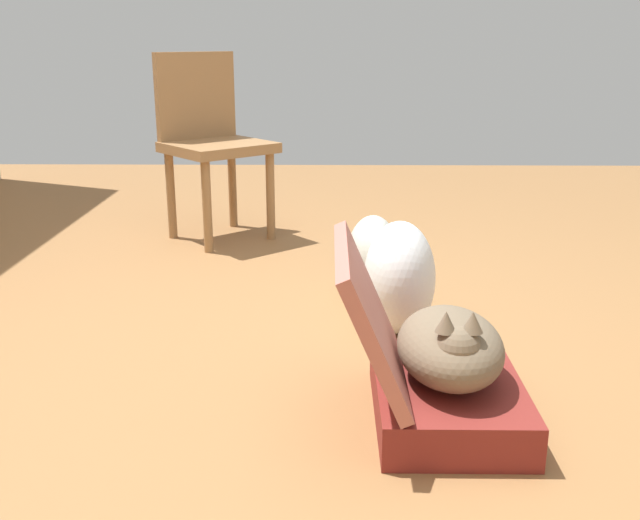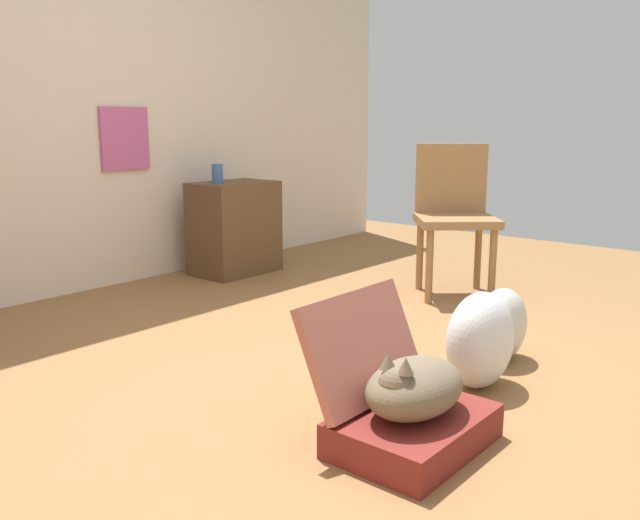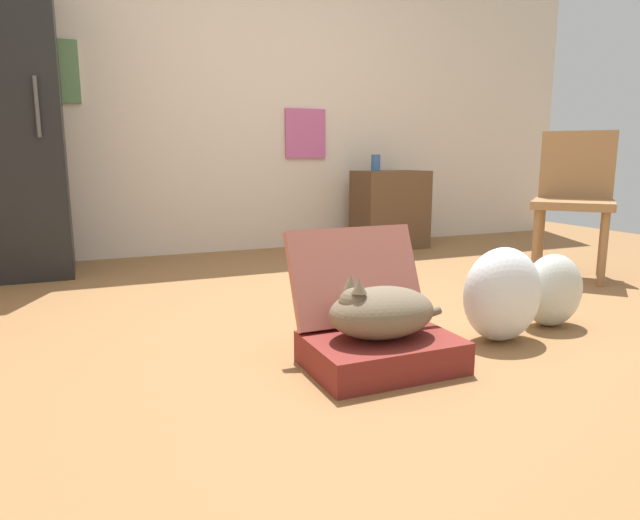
# 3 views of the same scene
# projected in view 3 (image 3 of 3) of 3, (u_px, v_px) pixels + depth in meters

# --- Properties ---
(ground_plane) EXTENTS (7.68, 7.68, 0.00)m
(ground_plane) POSITION_uv_depth(u_px,v_px,m) (380.00, 318.00, 2.67)
(ground_plane) COLOR olive
(ground_plane) RESTS_ON ground
(wall_back) EXTENTS (6.40, 0.15, 2.60)m
(wall_back) POSITION_uv_depth(u_px,v_px,m) (246.00, 90.00, 4.47)
(wall_back) COLOR beige
(wall_back) RESTS_ON ground
(suitcase_base) EXTENTS (0.54, 0.39, 0.12)m
(suitcase_base) POSITION_uv_depth(u_px,v_px,m) (381.00, 352.00, 2.04)
(suitcase_base) COLOR maroon
(suitcase_base) RESTS_ON ground
(suitcase_lid) EXTENTS (0.54, 0.19, 0.37)m
(suitcase_lid) POSITION_uv_depth(u_px,v_px,m) (356.00, 276.00, 2.19)
(suitcase_lid) COLOR #B26356
(suitcase_lid) RESTS_ON suitcase_base
(cat) EXTENTS (0.49, 0.28, 0.24)m
(cat) POSITION_uv_depth(u_px,v_px,m) (380.00, 311.00, 2.01)
(cat) COLOR brown
(cat) RESTS_ON suitcase_base
(plastic_bag_white) EXTENTS (0.36, 0.25, 0.40)m
(plastic_bag_white) POSITION_uv_depth(u_px,v_px,m) (502.00, 294.00, 2.32)
(plastic_bag_white) COLOR silver
(plastic_bag_white) RESTS_ON ground
(plastic_bag_clear) EXTENTS (0.30, 0.21, 0.33)m
(plastic_bag_clear) POSITION_uv_depth(u_px,v_px,m) (552.00, 290.00, 2.53)
(plastic_bag_clear) COLOR silver
(plastic_bag_clear) RESTS_ON ground
(refrigerator) EXTENTS (0.63, 0.63, 1.92)m
(refrigerator) POSITION_uv_depth(u_px,v_px,m) (8.00, 126.00, 3.47)
(refrigerator) COLOR black
(refrigerator) RESTS_ON ground
(side_table) EXTENTS (0.58, 0.39, 0.65)m
(side_table) POSITION_uv_depth(u_px,v_px,m) (390.00, 209.00, 4.72)
(side_table) COLOR brown
(side_table) RESTS_ON ground
(vase_tall) EXTENTS (0.08, 0.08, 0.13)m
(vase_tall) POSITION_uv_depth(u_px,v_px,m) (376.00, 163.00, 4.59)
(vase_tall) COLOR #38609E
(vase_tall) RESTS_ON side_table
(chair) EXTENTS (0.64, 0.64, 0.93)m
(chair) POSITION_uv_depth(u_px,v_px,m) (574.00, 196.00, 3.53)
(chair) COLOR olive
(chair) RESTS_ON ground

